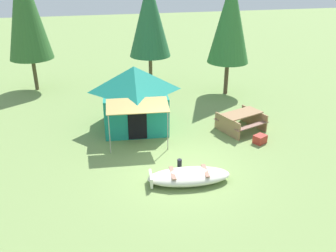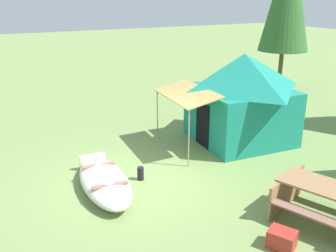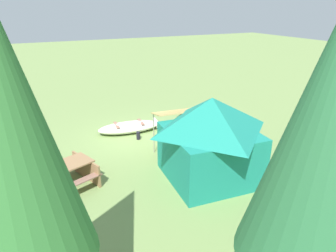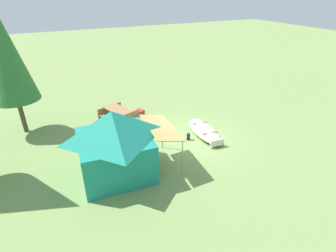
# 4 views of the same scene
# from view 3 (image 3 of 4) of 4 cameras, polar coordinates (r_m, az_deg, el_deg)

# --- Properties ---
(ground_plane) EXTENTS (80.00, 80.00, 0.00)m
(ground_plane) POSITION_cam_3_polar(r_m,az_deg,el_deg) (13.20, -5.55, -2.30)
(ground_plane) COLOR #769250
(beached_rowboat) EXTENTS (2.83, 1.30, 0.44)m
(beached_rowboat) POSITION_cam_3_polar(r_m,az_deg,el_deg) (13.85, -7.17, -0.18)
(beached_rowboat) COLOR silver
(beached_rowboat) RESTS_ON ground_plane
(canvas_cabin_tent) EXTENTS (3.06, 4.06, 2.72)m
(canvas_cabin_tent) POSITION_cam_3_polar(r_m,az_deg,el_deg) (9.80, 7.79, -2.14)
(canvas_cabin_tent) COLOR #1B8573
(canvas_cabin_tent) RESTS_ON ground_plane
(picnic_table) EXTENTS (2.17, 2.05, 0.79)m
(picnic_table) POSITION_cam_3_polar(r_m,az_deg,el_deg) (10.04, -18.73, -8.43)
(picnic_table) COLOR #99724C
(picnic_table) RESTS_ON ground_plane
(cooler_box) EXTENTS (0.60, 0.56, 0.34)m
(cooler_box) POSITION_cam_3_polar(r_m,az_deg,el_deg) (11.36, -20.88, -6.93)
(cooler_box) COLOR #AD2F24
(cooler_box) RESTS_ON ground_plane
(fuel_can) EXTENTS (0.21, 0.21, 0.33)m
(fuel_can) POSITION_cam_3_polar(r_m,az_deg,el_deg) (13.05, -5.51, -1.79)
(fuel_can) COLOR black
(fuel_can) RESTS_ON ground_plane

